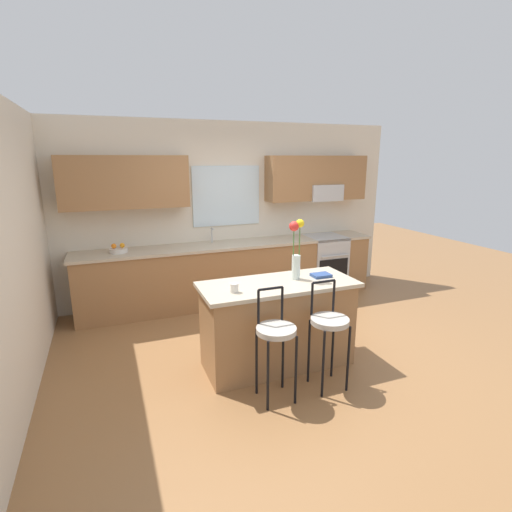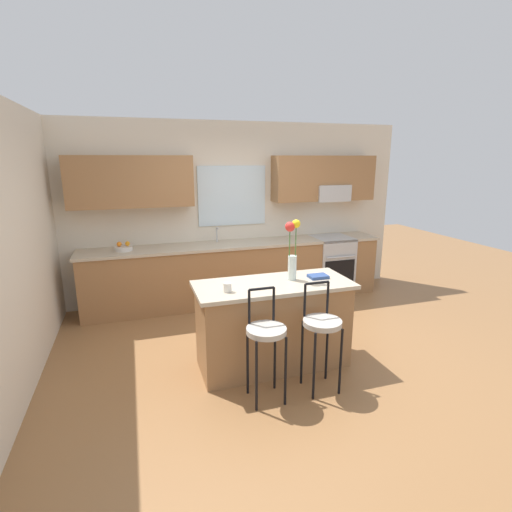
# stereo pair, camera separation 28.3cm
# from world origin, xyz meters

# --- Properties ---
(ground_plane) EXTENTS (14.00, 14.00, 0.00)m
(ground_plane) POSITION_xyz_m (0.00, 0.00, 0.00)
(ground_plane) COLOR olive
(wall_left) EXTENTS (0.12, 4.60, 2.70)m
(wall_left) POSITION_xyz_m (-2.56, 0.30, 1.35)
(wall_left) COLOR beige
(wall_left) RESTS_ON ground
(back_wall_assembly) EXTENTS (5.60, 0.50, 2.70)m
(back_wall_assembly) POSITION_xyz_m (0.03, 1.99, 1.51)
(back_wall_assembly) COLOR beige
(back_wall_assembly) RESTS_ON ground
(counter_run) EXTENTS (4.56, 0.64, 0.92)m
(counter_run) POSITION_xyz_m (-0.00, 1.70, 0.47)
(counter_run) COLOR #996B42
(counter_run) RESTS_ON ground
(sink_faucet) EXTENTS (0.02, 0.13, 0.23)m
(sink_faucet) POSITION_xyz_m (-0.28, 1.84, 1.06)
(sink_faucet) COLOR #B7BABC
(sink_faucet) RESTS_ON counter_run
(oven_range) EXTENTS (0.60, 0.64, 0.92)m
(oven_range) POSITION_xyz_m (1.58, 1.68, 0.46)
(oven_range) COLOR #B7BABC
(oven_range) RESTS_ON ground
(kitchen_island) EXTENTS (1.62, 0.70, 0.92)m
(kitchen_island) POSITION_xyz_m (-0.15, -0.28, 0.46)
(kitchen_island) COLOR #996B42
(kitchen_island) RESTS_ON ground
(bar_stool_near) EXTENTS (0.36, 0.36, 1.04)m
(bar_stool_near) POSITION_xyz_m (-0.43, -0.84, 0.64)
(bar_stool_near) COLOR black
(bar_stool_near) RESTS_ON ground
(bar_stool_middle) EXTENTS (0.36, 0.36, 1.04)m
(bar_stool_middle) POSITION_xyz_m (0.12, -0.84, 0.64)
(bar_stool_middle) COLOR black
(bar_stool_middle) RESTS_ON ground
(flower_vase) EXTENTS (0.16, 0.10, 0.64)m
(flower_vase) POSITION_xyz_m (0.07, -0.23, 1.25)
(flower_vase) COLOR silver
(flower_vase) RESTS_ON kitchen_island
(mug_ceramic) EXTENTS (0.08, 0.08, 0.09)m
(mug_ceramic) POSITION_xyz_m (-0.67, -0.40, 0.97)
(mug_ceramic) COLOR silver
(mug_ceramic) RESTS_ON kitchen_island
(cookbook) EXTENTS (0.20, 0.15, 0.03)m
(cookbook) POSITION_xyz_m (0.36, -0.26, 0.94)
(cookbook) COLOR navy
(cookbook) RESTS_ON kitchen_island
(fruit_bowl_oranges) EXTENTS (0.24, 0.24, 0.13)m
(fruit_bowl_oranges) POSITION_xyz_m (-1.63, 1.70, 0.96)
(fruit_bowl_oranges) COLOR silver
(fruit_bowl_oranges) RESTS_ON counter_run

